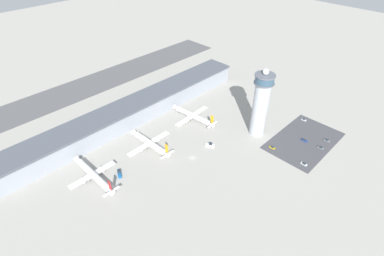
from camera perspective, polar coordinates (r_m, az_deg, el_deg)
The scene contains 16 objects.
ground_plane at distance 220.42m, azimuth 0.00°, elevation -5.72°, with size 1000.00×1000.00×0.00m, color #9E9B93.
terminal_building at distance 258.99m, azimuth -11.09°, elevation 3.16°, with size 226.16×25.00×17.18m.
runway_strip at distance 327.82m, azimuth -19.61°, elevation 7.40°, with size 339.24×44.00×0.01m, color #515154.
control_tower at distance 234.24m, azimuth 12.97°, elevation 4.52°, with size 15.16×15.16×56.55m.
parking_lot_surface at distance 251.82m, azimuth 20.53°, elevation -2.26°, with size 64.00×40.00×0.01m, color #424247.
airplane_gate_alpha at distance 212.40m, azimuth -18.30°, elevation -8.43°, with size 34.01×45.03×13.49m.
airplane_gate_bravo at distance 229.04m, azimuth -8.04°, elevation -2.89°, with size 38.97×40.90×13.78m.
airplane_gate_charlie at distance 255.98m, azimuth 0.13°, elevation 2.35°, with size 38.33×43.96×13.60m.
service_truck_catering at distance 230.35m, azimuth 3.43°, elevation -3.25°, with size 5.83×7.34×3.10m.
service_truck_fuel at distance 213.34m, azimuth -13.69°, elevation -8.40°, with size 5.55×7.90×3.13m.
car_silver_sedan at distance 236.62m, azimuth 15.04°, elevation -3.60°, with size 1.98×4.46×1.38m.
car_white_wagon at distance 251.23m, azimuth 20.61°, elevation -2.20°, with size 1.93×4.75×1.59m.
car_yellow_taxi at distance 275.53m, azimuth 20.51°, elevation 1.50°, with size 1.89×4.17×1.36m.
car_navy_sedan at distance 229.46m, azimuth 20.54°, elevation -6.41°, with size 2.02×4.60×1.38m.
car_maroon_suv at distance 258.10m, azimuth 24.30°, elevation -2.15°, with size 2.05×4.54×1.36m.
car_black_suv at distance 248.53m, azimuth 23.30°, elevation -3.45°, with size 2.00×4.51×1.51m.
Camera 1 is at (-116.07, -114.92, 148.00)m, focal length 28.00 mm.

